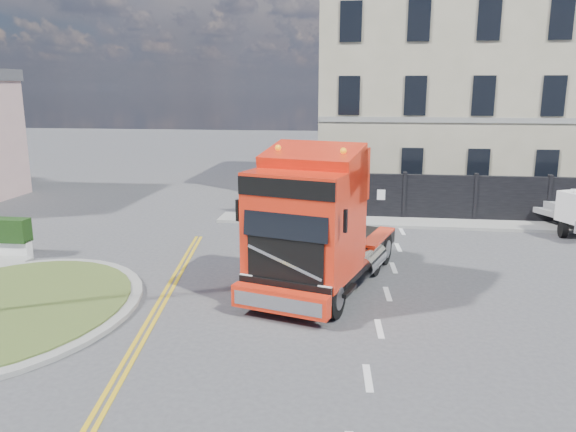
# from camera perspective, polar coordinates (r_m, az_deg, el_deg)

# --- Properties ---
(ground) EXTENTS (120.00, 120.00, 0.00)m
(ground) POSITION_cam_1_polar(r_m,az_deg,el_deg) (16.66, -0.25, -6.97)
(ground) COLOR #424244
(ground) RESTS_ON ground
(traffic_island) EXTENTS (6.80, 6.80, 0.17)m
(traffic_island) POSITION_cam_1_polar(r_m,az_deg,el_deg) (16.48, -27.03, -8.38)
(traffic_island) COLOR gray
(traffic_island) RESTS_ON ground
(hoarding_fence) EXTENTS (18.80, 0.25, 2.00)m
(hoarding_fence) POSITION_cam_1_polar(r_m,az_deg,el_deg) (25.35, 17.47, 1.71)
(hoarding_fence) COLOR black
(hoarding_fence) RESTS_ON ground
(georgian_building) EXTENTS (12.30, 10.30, 12.80)m
(georgian_building) POSITION_cam_1_polar(r_m,az_deg,el_deg) (32.25, 14.82, 12.69)
(georgian_building) COLOR #C0B498
(georgian_building) RESTS_ON ground
(pavement_far) EXTENTS (20.00, 1.60, 0.12)m
(pavement_far) POSITION_cam_1_polar(r_m,az_deg,el_deg) (24.58, 16.40, -0.80)
(pavement_far) COLOR gray
(pavement_far) RESTS_ON ground
(truck) EXTENTS (4.34, 7.24, 4.08)m
(truck) POSITION_cam_1_polar(r_m,az_deg,el_deg) (15.51, 2.70, -1.44)
(truck) COLOR black
(truck) RESTS_ON ground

